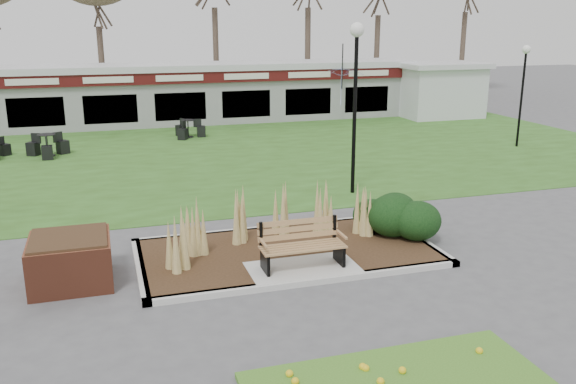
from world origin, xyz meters
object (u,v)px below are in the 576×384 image
object	(u,v)px
service_hut	(439,89)
patio_umbrella	(342,87)
lamp_post_far_right	(524,74)
brick_planter	(71,260)
bistro_set_c	(188,132)
park_bench	(301,244)
lamp_post_mid_right	(356,71)
food_pavilion	(176,93)
bistro_set_a	(48,149)

from	to	relation	value
service_hut	patio_umbrella	xyz separation A→B (m)	(-5.50, 0.00, 0.28)
lamp_post_far_right	brick_planter	bearing A→B (deg)	-152.22
brick_planter	bistro_set_c	size ratio (longest dim) A/B	1.04
brick_planter	park_bench	bearing A→B (deg)	-9.69
lamp_post_far_right	patio_umbrella	distance (m)	9.34
lamp_post_mid_right	lamp_post_far_right	distance (m)	10.11
park_bench	lamp_post_far_right	size ratio (longest dim) A/B	0.42
food_pavilion	bistro_set_c	size ratio (longest dim) A/B	17.06
lamp_post_mid_right	patio_umbrella	distance (m)	13.61
bistro_set_a	park_bench	bearing A→B (deg)	-66.76
brick_planter	service_hut	distance (m)	24.71
bistro_set_a	food_pavilion	bearing A→B (deg)	49.40
service_hut	lamp_post_mid_right	bearing A→B (deg)	-128.97
park_bench	bistro_set_a	world-z (taller)	park_bench
park_bench	patio_umbrella	distance (m)	19.50
park_bench	brick_planter	size ratio (longest dim) A/B	1.13
park_bench	patio_umbrella	xyz separation A→B (m)	(8.00, 17.75, 1.15)
park_bench	lamp_post_far_right	distance (m)	15.78
bistro_set_c	bistro_set_a	bearing A→B (deg)	-157.40
food_pavilion	lamp_post_far_right	distance (m)	16.04
lamp_post_mid_right	patio_umbrella	bearing A→B (deg)	69.51
lamp_post_far_right	bistro_set_c	bearing A→B (deg)	154.62
lamp_post_mid_right	patio_umbrella	size ratio (longest dim) A/B	1.72
patio_umbrella	bistro_set_c	bearing A→B (deg)	-164.10
service_hut	lamp_post_far_right	bearing A→B (deg)	-98.09
brick_planter	patio_umbrella	xyz separation A→B (m)	(12.40, 17.00, 1.26)
park_bench	service_hut	size ratio (longest dim) A/B	0.39
bistro_set_c	park_bench	bearing A→B (deg)	-89.74
bistro_set_c	food_pavilion	bearing A→B (deg)	89.06
lamp_post_mid_right	bistro_set_a	world-z (taller)	lamp_post_mid_right
service_hut	bistro_set_c	size ratio (longest dim) A/B	3.05
bistro_set_a	lamp_post_far_right	bearing A→B (deg)	-11.23
brick_planter	food_pavilion	world-z (taller)	food_pavilion
service_hut	bistro_set_a	distance (m)	19.72
brick_planter	lamp_post_far_right	size ratio (longest dim) A/B	0.37
park_bench	service_hut	world-z (taller)	service_hut
food_pavilion	brick_planter	bearing A→B (deg)	-103.06
park_bench	food_pavilion	bearing A→B (deg)	90.00
park_bench	lamp_post_mid_right	distance (m)	6.75
food_pavilion	service_hut	distance (m)	13.64
bistro_set_a	patio_umbrella	xyz separation A→B (m)	(13.64, 4.62, 1.44)
service_hut	bistro_set_c	bearing A→B (deg)	-170.38
food_pavilion	service_hut	bearing A→B (deg)	-8.27
patio_umbrella	lamp_post_far_right	bearing A→B (deg)	-62.09
park_bench	lamp_post_far_right	bearing A→B (deg)	37.79
brick_planter	food_pavilion	size ratio (longest dim) A/B	0.06
brick_planter	patio_umbrella	size ratio (longest dim) A/B	0.53
food_pavilion	bistro_set_c	bearing A→B (deg)	-90.94
service_hut	lamp_post_mid_right	world-z (taller)	lamp_post_mid_right
bistro_set_a	bistro_set_c	distance (m)	6.03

